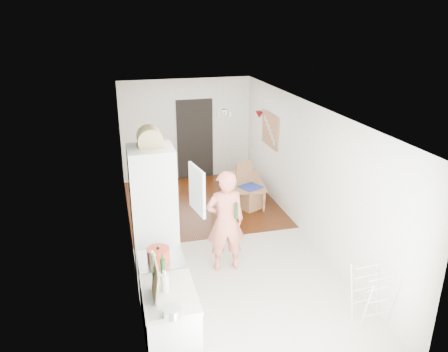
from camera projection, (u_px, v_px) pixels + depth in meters
name	position (u px, v px, depth m)	size (l,w,h in m)	color
room_shell	(222.00, 179.00, 7.55)	(3.20, 7.00, 2.50)	beige
floor	(222.00, 243.00, 7.99)	(3.20, 7.00, 0.01)	beige
wood_floor_overlay	(201.00, 203.00, 9.67)	(3.20, 3.30, 0.01)	#4F270B
sage_wall_panel	(135.00, 203.00, 5.15)	(0.02, 3.00, 1.30)	slate
tile_splashback	(143.00, 279.00, 4.90)	(0.02, 1.90, 0.50)	black
doorway_recess	(195.00, 139.00, 10.84)	(0.90, 0.04, 2.00)	black
base_cabinet	(171.00, 326.00, 5.22)	(0.60, 0.90, 0.86)	white
worktop	(169.00, 294.00, 5.06)	(0.62, 0.92, 0.06)	beige
range_cooker	(163.00, 290.00, 5.90)	(0.60, 0.60, 0.88)	white
cooker_top	(161.00, 260.00, 5.74)	(0.60, 0.60, 0.04)	silver
fridge_housing	(154.00, 215.00, 6.61)	(0.66, 0.66, 2.15)	white
fridge_door	(197.00, 190.00, 6.31)	(0.56, 0.04, 0.70)	white
fridge_interior	(173.00, 184.00, 6.51)	(0.02, 0.52, 0.66)	white
pinboard	(270.00, 130.00, 9.55)	(0.03, 0.90, 0.70)	tan
pinboard_frame	(270.00, 130.00, 9.54)	(0.01, 0.94, 0.74)	#B07747
wall_sconce	(259.00, 115.00, 10.06)	(0.18, 0.18, 0.16)	maroon
person	(225.00, 213.00, 6.87)	(0.73, 0.48, 2.01)	#E0755F
dining_table	(245.00, 192.00, 9.71)	(1.18, 0.66, 0.41)	#B07747
dining_chair	(250.00, 186.00, 9.24)	(0.42, 0.42, 1.01)	#B07747
stool	(223.00, 221.00, 8.36)	(0.32, 0.32, 0.42)	#B07747
grey_drape	(224.00, 207.00, 8.21)	(0.42, 0.42, 0.19)	gray
drying_rack	(372.00, 297.00, 5.81)	(0.41, 0.37, 0.81)	white
bread_bin	(150.00, 139.00, 6.26)	(0.38, 0.36, 0.20)	#DBBC7D
red_casserole	(158.00, 255.00, 5.66)	(0.30, 0.30, 0.18)	red
steel_pan	(172.00, 312.00, 4.64)	(0.21, 0.21, 0.10)	silver
held_bottle	(236.00, 211.00, 6.74)	(0.06, 0.06, 0.26)	#18411C
bottle_a	(163.00, 269.00, 5.27)	(0.06, 0.06, 0.27)	#18411C
bottle_b	(155.00, 282.00, 5.03)	(0.06, 0.06, 0.26)	#18411C
bottle_c	(165.00, 283.00, 5.03)	(0.09, 0.09, 0.22)	silver
pepper_mill_front	(154.00, 265.00, 5.41)	(0.06, 0.06, 0.20)	#DBBC7D
pepper_mill_back	(152.00, 263.00, 5.44)	(0.06, 0.06, 0.22)	#DBBC7D
chopping_boards	(156.00, 283.00, 4.88)	(0.04, 0.30, 0.41)	#DBBC7D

